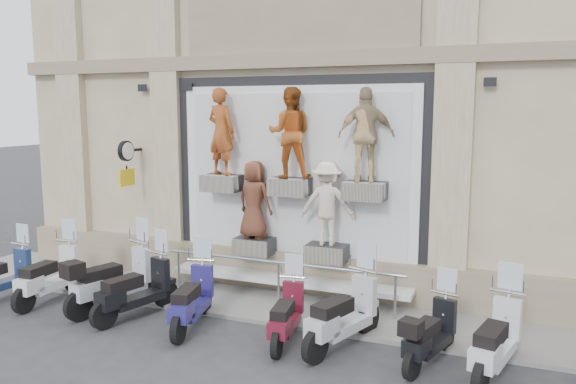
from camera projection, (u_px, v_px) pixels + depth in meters
name	position (u px, v px, depth m)	size (l,w,h in m)	color
ground	(232.00, 346.00, 9.28)	(90.00, 90.00, 0.00)	#313133
sidewalk	(281.00, 303.00, 11.20)	(16.00, 2.20, 0.08)	gray
building	(352.00, 28.00, 14.82)	(14.00, 8.60, 12.00)	beige
shop_vitrine	(297.00, 179.00, 11.40)	(5.60, 0.91, 4.30)	black
guard_rail	(279.00, 284.00, 11.04)	(5.06, 0.10, 0.93)	#9EA0A5
clock_sign_bracket	(127.00, 157.00, 12.58)	(0.10, 0.80, 1.02)	black
scooter_a	(0.00, 265.00, 11.37)	(0.53, 1.82, 1.48)	navy
scooter_b	(49.00, 264.00, 11.30)	(0.57, 1.95, 1.58)	silver
scooter_c	(114.00, 267.00, 10.82)	(0.62, 2.12, 1.72)	#AEB5BD
scooter_d	(135.00, 277.00, 10.41)	(0.57, 1.95, 1.58)	black
scooter_e	(192.00, 286.00, 9.92)	(0.55, 1.90, 1.54)	navy
scooter_f	(286.00, 303.00, 9.31)	(0.50, 1.71, 1.39)	#570F1E
scooter_g	(344.00, 300.00, 9.06)	(0.59, 2.03, 1.65)	#ABAEB2
scooter_h	(431.00, 321.00, 8.50)	(0.50, 1.71, 1.39)	black
scooter_i	(497.00, 325.00, 8.09)	(0.57, 1.94, 1.58)	silver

